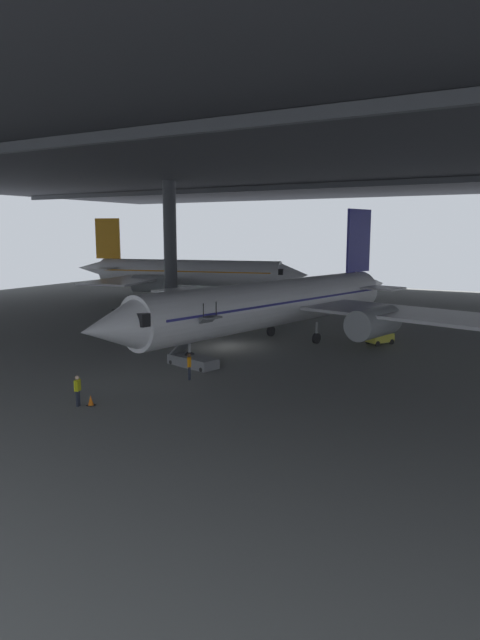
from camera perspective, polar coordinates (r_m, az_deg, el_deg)
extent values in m
plane|color=slate|center=(44.65, -0.87, -2.87)|extent=(110.00, 110.00, 0.00)
cylinder|color=#4C4F54|center=(69.52, -7.35, 7.91)|extent=(1.63, 1.63, 15.66)
cube|color=#38383D|center=(56.43, 6.29, 16.21)|extent=(121.00, 99.00, 1.20)
cube|color=#4C4F54|center=(35.02, -10.37, 18.78)|extent=(115.50, 0.50, 0.70)
cube|color=#4C4F54|center=(71.76, 11.49, 13.78)|extent=(115.50, 0.50, 0.70)
cylinder|color=white|center=(45.22, 3.54, 1.77)|extent=(10.39, 28.34, 3.79)
cone|color=white|center=(34.51, -13.24, -0.81)|extent=(4.69, 5.30, 3.71)
cube|color=black|center=(35.82, -10.11, 0.43)|extent=(3.76, 3.34, 0.83)
cone|color=white|center=(58.27, 13.41, 3.59)|extent=(4.57, 6.66, 3.22)
cube|color=navy|center=(55.94, 12.38, 8.14)|extent=(1.22, 4.07, 6.20)
cube|color=white|center=(53.99, 14.10, 3.33)|extent=(5.42, 4.16, 0.16)
cube|color=white|center=(56.70, 9.38, 3.76)|extent=(5.42, 4.16, 0.16)
cube|color=white|center=(43.96, 17.37, 0.65)|extent=(17.03, 10.46, 0.24)
cylinder|color=#9EA3A8|center=(43.09, 13.87, -0.26)|extent=(3.45, 5.34, 2.35)
cube|color=white|center=(55.13, -1.41, 2.74)|extent=(17.03, 10.46, 0.24)
cylinder|color=#9EA3A8|center=(52.43, -1.47, 1.67)|extent=(3.45, 5.34, 2.35)
cube|color=navy|center=(45.19, 3.55, 2.13)|extent=(9.98, 26.35, 0.16)
cylinder|color=#9EA3A8|center=(38.80, -5.34, -2.88)|extent=(0.20, 0.20, 1.15)
cylinder|color=black|center=(38.97, -5.33, -4.03)|extent=(0.51, 0.95, 0.90)
cylinder|color=#9EA3A8|center=(46.28, 8.07, -0.95)|extent=(0.20, 0.20, 1.15)
cylinder|color=black|center=(46.43, 8.05, -1.92)|extent=(0.51, 0.95, 0.90)
cylinder|color=#9EA3A8|center=(49.23, 3.28, -0.26)|extent=(0.20, 0.20, 1.15)
cylinder|color=black|center=(49.36, 3.27, -1.17)|extent=(0.51, 0.95, 0.90)
cube|color=slate|center=(38.49, -4.97, -4.34)|extent=(4.10, 2.37, 0.70)
cube|color=slate|center=(38.10, -5.01, -1.65)|extent=(3.78, 2.11, 3.08)
cube|color=slate|center=(36.59, -3.18, 0.29)|extent=(1.38, 1.52, 0.12)
cylinder|color=black|center=(36.93, -2.53, 1.17)|extent=(0.06, 0.06, 1.00)
cylinder|color=black|center=(36.10, -3.87, 0.97)|extent=(0.06, 0.06, 1.00)
cylinder|color=black|center=(37.90, -2.56, -4.84)|extent=(0.32, 0.19, 0.30)
cylinder|color=black|center=(36.96, -4.10, -5.23)|extent=(0.32, 0.19, 0.30)
cylinder|color=black|center=(40.13, -5.75, -4.08)|extent=(0.32, 0.19, 0.30)
cylinder|color=black|center=(39.24, -7.28, -4.42)|extent=(0.32, 0.19, 0.30)
cylinder|color=#232838|center=(31.09, -16.59, -7.87)|extent=(0.14, 0.14, 0.86)
cylinder|color=#232838|center=(30.94, -16.75, -7.96)|extent=(0.14, 0.14, 0.86)
cube|color=yellow|center=(30.81, -16.73, -6.60)|extent=(0.31, 0.41, 0.61)
cylinder|color=yellow|center=(31.00, -16.52, -6.44)|extent=(0.09, 0.09, 0.58)
cylinder|color=yellow|center=(30.62, -16.95, -6.66)|extent=(0.09, 0.09, 0.58)
sphere|color=beige|center=(30.70, -16.77, -5.82)|extent=(0.23, 0.23, 0.23)
cylinder|color=#232838|center=(34.92, -5.36, -5.63)|extent=(0.14, 0.14, 0.87)
cylinder|color=#232838|center=(35.09, -5.32, -5.55)|extent=(0.14, 0.14, 0.87)
cube|color=orange|center=(34.83, -5.36, -4.41)|extent=(0.36, 0.42, 0.61)
cylinder|color=orange|center=(34.60, -5.40, -4.45)|extent=(0.09, 0.09, 0.58)
cylinder|color=orange|center=(35.04, -5.32, -4.28)|extent=(0.09, 0.09, 0.58)
sphere|color=brown|center=(34.73, -5.37, -3.72)|extent=(0.23, 0.23, 0.23)
cylinder|color=white|center=(80.43, -5.43, 5.00)|extent=(27.84, 9.53, 3.71)
cone|color=white|center=(76.04, 5.52, 4.76)|extent=(5.13, 4.51, 3.64)
cube|color=black|center=(76.49, 3.80, 5.15)|extent=(3.21, 3.64, 0.82)
cone|color=white|center=(87.36, -14.96, 5.31)|extent=(6.48, 4.35, 3.16)
cube|color=orange|center=(85.99, -13.74, 8.32)|extent=(4.01, 1.10, 6.08)
cube|color=white|center=(87.92, -12.21, 5.56)|extent=(3.98, 5.27, 0.16)
cube|color=white|center=(83.40, -13.92, 5.31)|extent=(3.98, 5.27, 0.16)
cube|color=white|center=(91.03, -5.80, 5.25)|extent=(9.91, 16.61, 0.24)
cylinder|color=#9EA3A8|center=(88.60, -5.04, 4.74)|extent=(5.21, 3.28, 2.30)
cube|color=white|center=(73.63, -11.47, 4.18)|extent=(9.91, 16.61, 0.24)
cylinder|color=#9EA3A8|center=(74.43, -9.41, 3.79)|extent=(5.21, 3.28, 2.30)
cube|color=orange|center=(80.41, -5.43, 5.20)|extent=(25.87, 9.17, 0.16)
cylinder|color=#9EA3A8|center=(77.66, 0.98, 3.26)|extent=(0.20, 0.20, 1.15)
cylinder|color=black|center=(77.75, 0.97, 2.67)|extent=(0.94, 0.49, 0.90)
cylinder|color=#9EA3A8|center=(83.90, -6.50, 3.65)|extent=(0.20, 0.20, 1.15)
cylinder|color=black|center=(83.99, -6.49, 3.10)|extent=(0.94, 0.49, 0.90)
cylinder|color=#9EA3A8|center=(79.43, -7.88, 3.30)|extent=(0.20, 0.20, 1.15)
cylinder|color=black|center=(79.51, -7.87, 2.73)|extent=(0.94, 0.49, 0.90)
cube|color=black|center=(31.03, -15.41, -8.64)|extent=(0.36, 0.36, 0.04)
cone|color=orange|center=(30.94, -15.43, -8.11)|extent=(0.30, 0.30, 0.56)
cube|color=yellow|center=(47.23, 14.50, -1.81)|extent=(2.18, 2.50, 0.70)
cylinder|color=black|center=(46.36, 14.24, -2.42)|extent=(0.38, 0.47, 0.44)
cylinder|color=black|center=(47.15, 13.32, -2.19)|extent=(0.38, 0.47, 0.44)
cylinder|color=black|center=(47.47, 15.64, -2.21)|extent=(0.38, 0.47, 0.44)
cylinder|color=black|center=(48.23, 14.72, -1.99)|extent=(0.38, 0.47, 0.44)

